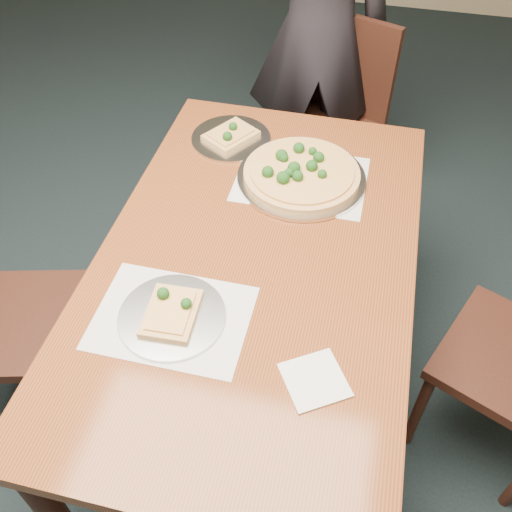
% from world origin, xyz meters
% --- Properties ---
extents(ground, '(8.00, 8.00, 0.00)m').
position_xyz_m(ground, '(0.00, 0.00, 0.00)').
color(ground, black).
rests_on(ground, ground).
extents(dining_table, '(0.90, 1.50, 0.75)m').
position_xyz_m(dining_table, '(0.22, 0.42, 0.66)').
color(dining_table, '#622C13').
rests_on(dining_table, ground).
extents(chair_far, '(0.54, 0.54, 0.91)m').
position_xyz_m(chair_far, '(0.31, 1.58, 0.52)').
color(chair_far, black).
rests_on(chair_far, ground).
extents(diner, '(0.68, 0.51, 1.67)m').
position_xyz_m(diner, '(0.20, 1.65, 0.84)').
color(diner, black).
rests_on(diner, ground).
extents(placemat_main, '(0.42, 0.32, 0.00)m').
position_xyz_m(placemat_main, '(0.29, 0.79, 0.75)').
color(placemat_main, white).
rests_on(placemat_main, dining_table).
extents(placemat_near, '(0.40, 0.30, 0.00)m').
position_xyz_m(placemat_near, '(0.06, 0.16, 0.75)').
color(placemat_near, white).
rests_on(placemat_near, dining_table).
extents(pizza_pan, '(0.42, 0.42, 0.07)m').
position_xyz_m(pizza_pan, '(0.29, 0.79, 0.77)').
color(pizza_pan, silver).
rests_on(pizza_pan, dining_table).
extents(slice_plate_near, '(0.28, 0.28, 0.06)m').
position_xyz_m(slice_plate_near, '(0.06, 0.16, 0.76)').
color(slice_plate_near, silver).
rests_on(slice_plate_near, dining_table).
extents(slice_plate_far, '(0.28, 0.28, 0.06)m').
position_xyz_m(slice_plate_far, '(0.01, 0.95, 0.76)').
color(slice_plate_far, silver).
rests_on(slice_plate_far, dining_table).
extents(napkin, '(0.19, 0.19, 0.01)m').
position_xyz_m(napkin, '(0.45, 0.06, 0.75)').
color(napkin, white).
rests_on(napkin, dining_table).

